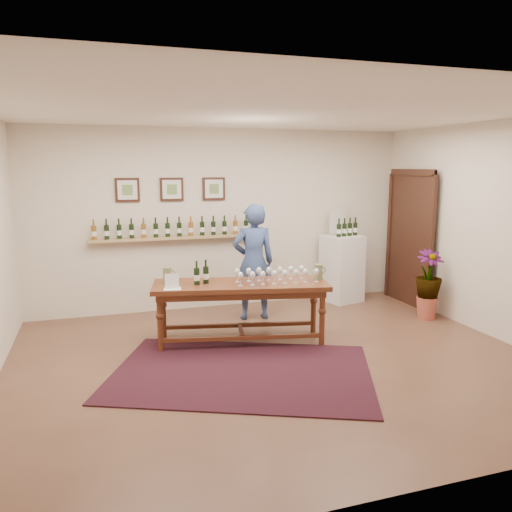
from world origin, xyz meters
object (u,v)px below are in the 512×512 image
object	(u,v)px
display_pedestal	(342,268)
potted_plant	(428,284)
person	(253,262)
tasting_table	(241,292)

from	to	relation	value
display_pedestal	potted_plant	size ratio (longest dim) A/B	1.24
display_pedestal	person	size ratio (longest dim) A/B	0.65
tasting_table	potted_plant	xyz separation A→B (m)	(2.89, 0.12, -0.14)
display_pedestal	potted_plant	xyz separation A→B (m)	(0.73, -1.30, -0.03)
potted_plant	person	xyz separation A→B (m)	(-2.43, 0.79, 0.33)
person	display_pedestal	bearing A→B (deg)	-158.37
tasting_table	person	xyz separation A→B (m)	(0.45, 0.91, 0.19)
tasting_table	display_pedestal	distance (m)	2.58
display_pedestal	potted_plant	world-z (taller)	display_pedestal
potted_plant	tasting_table	bearing A→B (deg)	-177.63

